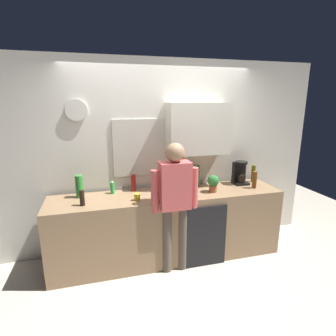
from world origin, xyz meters
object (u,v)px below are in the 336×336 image
bottle_amber_beer (254,180)px  person_at_sink (175,198)px  dish_soap (112,188)px  cup_blue_mug (193,192)px  potted_plant (213,182)px  bottle_red_vinegar (133,183)px  bottle_clear_soda (79,186)px  bottle_dark_sauce (82,198)px  coffee_maker (240,174)px  bottle_green_wine (197,176)px  cup_yellow_cup (137,197)px  bottle_olive_oil (253,173)px

bottle_amber_beer → person_at_sink: size_ratio=0.14×
dish_soap → bottle_amber_beer: bearing=-8.6°
cup_blue_mug → potted_plant: potted_plant is taller
bottle_red_vinegar → bottle_clear_soda: 0.68m
bottle_clear_soda → cup_blue_mug: size_ratio=2.80×
cup_blue_mug → person_at_sink: bearing=-151.8°
bottle_dark_sauce → bottle_red_vinegar: bearing=29.6°
coffee_maker → potted_plant: 0.58m
bottle_green_wine → cup_blue_mug: bottle_green_wine is taller
potted_plant → bottle_amber_beer: bearing=0.3°
bottle_amber_beer → bottle_green_wine: bearing=159.1°
person_at_sink → bottle_clear_soda: bearing=154.2°
cup_yellow_cup → bottle_amber_beer: bearing=1.8°
bottle_dark_sauce → coffee_maker: bearing=7.7°
bottle_clear_soda → coffee_maker: bearing=0.1°
bottle_dark_sauce → potted_plant: 1.63m
bottle_dark_sauce → person_at_sink: bearing=-9.4°
bottle_olive_oil → dish_soap: bearing=179.7°
bottle_olive_oil → bottle_amber_beer: (-0.15, -0.27, -0.01)m
bottle_olive_oil → dish_soap: bottle_olive_oil is taller
bottle_red_vinegar → person_at_sink: person_at_sink is taller
bottle_dark_sauce → bottle_green_wine: (1.51, 0.33, 0.06)m
bottle_red_vinegar → cup_blue_mug: 0.80m
bottle_dark_sauce → bottle_clear_soda: bearing=97.8°
cup_yellow_cup → dish_soap: bearing=128.7°
bottle_olive_oil → bottle_green_wine: bottle_green_wine is taller
bottle_clear_soda → person_at_sink: (1.09, -0.46, -0.09)m
cup_blue_mug → cup_yellow_cup: cup_blue_mug is taller
bottle_amber_beer → bottle_olive_oil: bearing=60.6°
coffee_maker → dish_soap: coffee_maker is taller
bottle_olive_oil → bottle_clear_soda: 2.44m
bottle_green_wine → person_at_sink: bearing=-133.0°
bottle_red_vinegar → person_at_sink: size_ratio=0.14×
potted_plant → dish_soap: potted_plant is taller
bottle_olive_oil → cup_yellow_cup: bearing=-169.7°
bottle_clear_soda → cup_yellow_cup: bearing=-23.7°
bottle_olive_oil → bottle_amber_beer: size_ratio=1.09×
bottle_olive_oil → potted_plant: 0.81m
bottle_red_vinegar → bottle_dark_sauce: size_ratio=1.22×
bottle_clear_soda → cup_blue_mug: bottle_clear_soda is taller
cup_yellow_cup → bottle_dark_sauce: bearing=179.7°
dish_soap → bottle_red_vinegar: bearing=6.2°
bottle_dark_sauce → cup_yellow_cup: (0.63, -0.00, -0.05)m
bottle_olive_oil → dish_soap: (-2.04, 0.01, -0.05)m
bottle_dark_sauce → dish_soap: size_ratio=1.00×
bottle_red_vinegar → cup_yellow_cup: (-0.01, -0.36, -0.07)m
bottle_clear_soda → cup_blue_mug: 1.41m
coffee_maker → potted_plant: size_ratio=1.43×
bottle_amber_beer → cup_blue_mug: size_ratio=2.30×
coffee_maker → person_at_sink: size_ratio=0.21×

